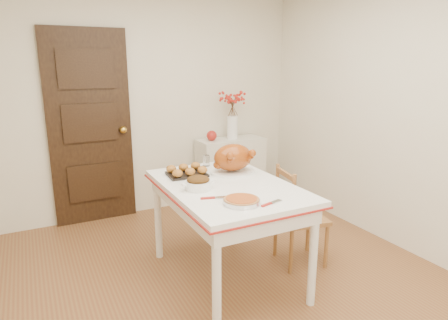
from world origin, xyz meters
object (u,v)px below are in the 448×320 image
kitchen_table (227,232)px  turkey_platter (233,159)px  sideboard (231,171)px  chair_oak (301,216)px  pumpkin_pie (242,200)px

kitchen_table → turkey_platter: size_ratio=3.46×
sideboard → chair_oak: 1.61m
kitchen_table → sideboard: bearing=61.0°
sideboard → chair_oak: bearing=-95.8°
kitchen_table → pumpkin_pie: pumpkin_pie is taller
kitchen_table → chair_oak: 0.70m
chair_oak → turkey_platter: 0.78m
turkey_platter → chair_oak: bearing=-32.9°
chair_oak → pumpkin_pie: bearing=125.9°
sideboard → pumpkin_pie: pumpkin_pie is taller
kitchen_table → pumpkin_pie: 0.61m
sideboard → turkey_platter: (-0.68, -1.31, 0.52)m
kitchen_table → chair_oak: bearing=-3.9°
pumpkin_pie → chair_oak: bearing=24.7°
kitchen_table → chair_oak: (0.70, -0.05, 0.03)m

